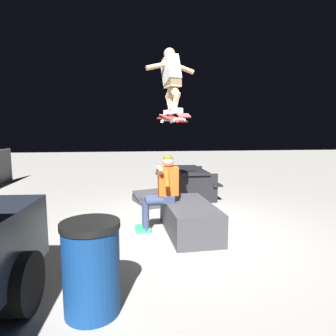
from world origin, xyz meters
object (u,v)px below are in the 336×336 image
object	(u,v)px
skater_airborne	(171,78)
picnic_table_back	(189,178)
ledge_box_main	(189,218)
skateboard	(173,118)
kicker_ramp	(157,201)
person_sitting_on_ledge	(162,188)
trash_bin	(91,267)

from	to	relation	value
skater_airborne	picnic_table_back	xyz separation A→B (m)	(2.42, -0.83, -2.15)
ledge_box_main	picnic_table_back	bearing A→B (deg)	-11.73
skateboard	kicker_ramp	world-z (taller)	skateboard
ledge_box_main	kicker_ramp	world-z (taller)	ledge_box_main
person_sitting_on_ledge	picnic_table_back	distance (m)	2.74
picnic_table_back	trash_bin	xyz separation A→B (m)	(-4.73, 1.94, -0.05)
trash_bin	ledge_box_main	bearing A→B (deg)	-34.13
picnic_table_back	skateboard	bearing A→B (deg)	161.71
picnic_table_back	person_sitting_on_ledge	bearing A→B (deg)	158.16
kicker_ramp	picnic_table_back	size ratio (longest dim) A/B	0.74
skater_airborne	trash_bin	distance (m)	3.37
person_sitting_on_ledge	kicker_ramp	size ratio (longest dim) A/B	1.07
skateboard	skater_airborne	distance (m)	0.69
person_sitting_on_ledge	kicker_ramp	world-z (taller)	person_sitting_on_ledge
skateboard	skater_airborne	bearing A→B (deg)	14.53
skateboard	picnic_table_back	world-z (taller)	skateboard
person_sitting_on_ledge	trash_bin	world-z (taller)	person_sitting_on_ledge
trash_bin	picnic_table_back	bearing A→B (deg)	-22.24
skater_airborne	picnic_table_back	bearing A→B (deg)	-18.98
kicker_ramp	trash_bin	world-z (taller)	trash_bin
person_sitting_on_ledge	trash_bin	size ratio (longest dim) A/B	1.49
ledge_box_main	picnic_table_back	distance (m)	2.78
person_sitting_on_ledge	skater_airborne	bearing A→B (deg)	-60.01
ledge_box_main	kicker_ramp	distance (m)	2.15
ledge_box_main	person_sitting_on_ledge	size ratio (longest dim) A/B	1.21
person_sitting_on_ledge	skateboard	world-z (taller)	skateboard
skater_airborne	kicker_ramp	bearing A→B (deg)	2.53
skateboard	trash_bin	size ratio (longest dim) A/B	1.15
ledge_box_main	skateboard	size ratio (longest dim) A/B	1.57
kicker_ramp	picnic_table_back	xyz separation A→B (m)	(0.60, -0.91, 0.44)
ledge_box_main	skateboard	bearing A→B (deg)	48.44
skateboard	kicker_ramp	size ratio (longest dim) A/B	0.82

